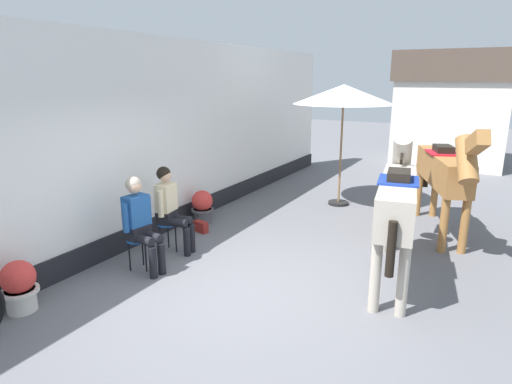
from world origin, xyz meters
TOP-DOWN VIEW (x-y plane):
  - ground_plane at (0.00, 3.00)m, footprint 40.00×40.00m
  - pub_facade_wall at (-2.55, 1.50)m, footprint 0.34×14.00m
  - distant_cottage at (1.40, 10.77)m, footprint 3.40×2.60m
  - seated_visitor_near at (-1.61, -0.02)m, footprint 0.61×0.49m
  - seated_visitor_far at (-1.70, 0.75)m, footprint 0.61×0.48m
  - saddled_horse_near at (1.60, 1.55)m, footprint 0.78×2.98m
  - saddled_horse_far at (1.98, 3.65)m, footprint 1.28×2.86m
  - flower_planter_nearest at (-2.10, -1.57)m, footprint 0.43×0.43m
  - flower_planter_farthest at (-2.09, 2.15)m, footprint 0.43×0.43m
  - cafe_parasol at (-0.19, 4.62)m, footprint 2.10×2.10m
  - satchel_bag at (-1.81, 1.71)m, footprint 0.30×0.19m

SIDE VIEW (x-z plane):
  - ground_plane at x=0.00m, z-range 0.00..0.00m
  - satchel_bag at x=-1.81m, z-range 0.00..0.20m
  - flower_planter_nearest at x=-2.10m, z-range 0.01..0.65m
  - flower_planter_farthest at x=-2.09m, z-range 0.01..0.65m
  - seated_visitor_near at x=-1.61m, z-range 0.08..1.47m
  - seated_visitor_far at x=-1.70m, z-range 0.08..1.47m
  - saddled_horse_near at x=1.60m, z-range 0.13..2.19m
  - saddled_horse_far at x=1.98m, z-range 0.13..2.19m
  - pub_facade_wall at x=-2.55m, z-range -0.16..3.24m
  - distant_cottage at x=1.40m, z-range 0.05..3.55m
  - cafe_parasol at x=-0.19m, z-range 1.07..3.65m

